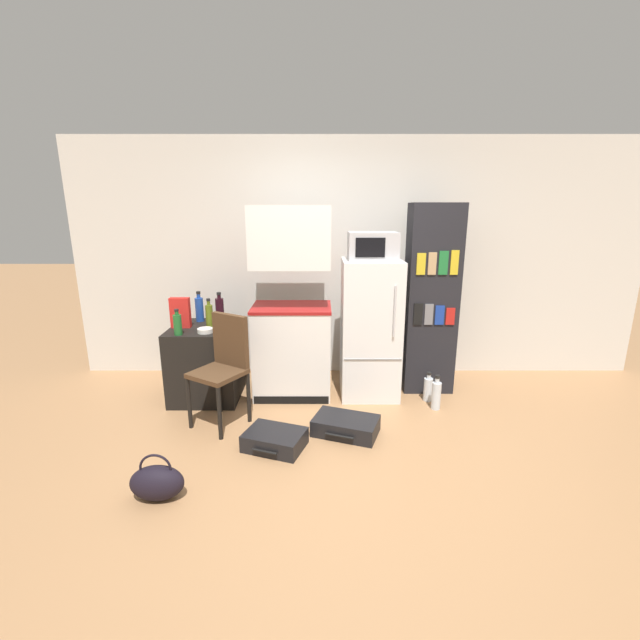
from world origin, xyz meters
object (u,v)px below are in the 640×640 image
at_px(microwave, 372,246).
at_px(water_bottle_middle, 435,395).
at_px(chair, 223,360).
at_px(handbag, 156,483).
at_px(bottle_olive_oil, 208,316).
at_px(bottle_blue_soda, 198,309).
at_px(bottle_green_tall, 176,324).
at_px(suitcase_small_flat, 345,426).
at_px(side_table, 206,362).
at_px(bookshelf, 430,300).
at_px(suitcase_large_flat, 274,440).
at_px(bowl, 204,331).
at_px(water_bottle_front, 427,388).
at_px(kitchen_hutch, 291,312).
at_px(bottle_wine_dark, 219,308).
at_px(cereal_box, 179,313).
at_px(refrigerator, 369,329).

relative_size(microwave, water_bottle_middle, 1.37).
height_order(chair, handbag, chair).
height_order(bottle_olive_oil, bottle_blue_soda, bottle_blue_soda).
distance_m(bottle_green_tall, suitcase_small_flat, 1.80).
height_order(side_table, microwave, microwave).
distance_m(bookshelf, suitcase_large_flat, 2.12).
bearing_deg(handbag, bookshelf, 39.32).
xyz_separation_m(bowl, suitcase_large_flat, (0.72, -0.80, -0.69)).
distance_m(bowl, chair, 0.45).
bearing_deg(suitcase_small_flat, microwave, 90.69).
xyz_separation_m(handbag, water_bottle_front, (2.17, 1.51, 0.00)).
distance_m(kitchen_hutch, water_bottle_middle, 1.63).
height_order(microwave, bottle_olive_oil, microwave).
xyz_separation_m(water_bottle_front, water_bottle_middle, (0.03, -0.19, 0.02)).
bearing_deg(bottle_blue_soda, bottle_olive_oil, -57.57).
bearing_deg(bottle_blue_soda, bottle_green_tall, -97.97).
height_order(microwave, water_bottle_middle, microwave).
distance_m(suitcase_large_flat, water_bottle_front, 1.70).
xyz_separation_m(microwave, handbag, (-1.59, -1.69, -1.41)).
height_order(bottle_olive_oil, chair, bottle_olive_oil).
xyz_separation_m(bottle_wine_dark, cereal_box, (-0.32, -0.30, 0.03)).
bearing_deg(suitcase_small_flat, bookshelf, 65.95).
xyz_separation_m(side_table, bottle_blue_soda, (-0.10, 0.22, 0.50)).
relative_size(bookshelf, bottle_wine_dark, 6.56).
bearing_deg(bowl, suitcase_large_flat, -47.76).
bearing_deg(side_table, bookshelf, 4.71).
height_order(side_table, cereal_box, cereal_box).
height_order(side_table, suitcase_small_flat, side_table).
bearing_deg(cereal_box, bowl, -32.46).
distance_m(side_table, chair, 0.66).
relative_size(bottle_green_tall, water_bottle_front, 0.81).
bearing_deg(bottle_olive_oil, bowl, -92.49).
bearing_deg(chair, kitchen_hutch, 79.55).
height_order(chair, suitcase_large_flat, chair).
bearing_deg(water_bottle_front, microwave, 162.71).
bearing_deg(suitcase_large_flat, kitchen_hutch, 104.94).
bearing_deg(suitcase_small_flat, cereal_box, 174.35).
xyz_separation_m(side_table, handbag, (0.07, -1.63, -0.25)).
xyz_separation_m(cereal_box, water_bottle_middle, (2.50, -0.28, -0.75)).
xyz_separation_m(bottle_green_tall, handbag, (0.24, -1.36, -0.72)).
bearing_deg(side_table, water_bottle_middle, -7.66).
height_order(bottle_blue_soda, chair, bottle_blue_soda).
relative_size(cereal_box, chair, 0.30).
distance_m(kitchen_hutch, refrigerator, 0.81).
bearing_deg(bottle_green_tall, bottle_blue_soda, 82.03).
bearing_deg(microwave, bookshelf, 11.30).
xyz_separation_m(bookshelf, bottle_blue_soda, (-2.39, 0.03, -0.10)).
relative_size(bottle_blue_soda, suitcase_large_flat, 0.58).
bearing_deg(kitchen_hutch, suitcase_large_flat, -94.32).
bearing_deg(chair, suitcase_large_flat, -11.86).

